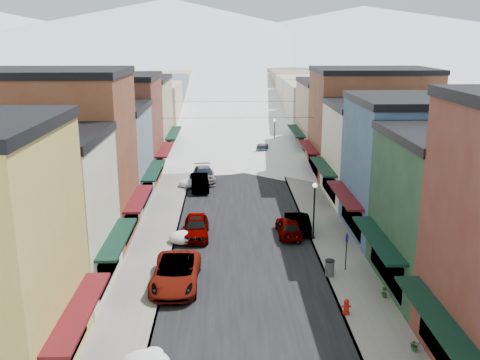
{
  "coord_description": "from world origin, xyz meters",
  "views": [
    {
      "loc": [
        -1.23,
        -16.98,
        14.6
      ],
      "look_at": [
        0.0,
        28.13,
        2.48
      ],
      "focal_mm": 40.0,
      "sensor_mm": 36.0,
      "label": 1
    }
  ],
  "objects": [
    {
      "name": "bldg_l_brick_far",
      "position": [
        -14.19,
        38.0,
        5.51
      ],
      "size": [
        13.3,
        9.2,
        11.0
      ],
      "color": "brown",
      "rests_on": "ground"
    },
    {
      "name": "snow_pile_mid",
      "position": [
        -4.28,
        19.68,
        0.45
      ],
      "size": [
        2.22,
        2.57,
        0.94
      ],
      "color": "white",
      "rests_on": "ground"
    },
    {
      "name": "bldg_l_cream",
      "position": [
        -13.19,
        12.5,
        4.76
      ],
      "size": [
        11.3,
        8.2,
        9.5
      ],
      "color": "beige",
      "rests_on": "ground"
    },
    {
      "name": "car_lane_white",
      "position": [
        2.16,
        68.93,
        0.78
      ],
      "size": [
        3.01,
        5.77,
        1.55
      ],
      "primitive_type": "imported",
      "rotation": [
        0.0,
        0.0,
        3.22
      ],
      "color": "white",
      "rests_on": "ground"
    },
    {
      "name": "bldg_r_blue",
      "position": [
        13.19,
        21.0,
        5.26
      ],
      "size": [
        11.3,
        9.2,
        10.5
      ],
      "color": "#355578",
      "rests_on": "ground"
    },
    {
      "name": "mountain_ridge",
      "position": [
        -19.47,
        277.18,
        14.36
      ],
      "size": [
        670.0,
        340.0,
        34.0
      ],
      "color": "silver",
      "rests_on": "ground"
    },
    {
      "name": "planter_near",
      "position": [
        7.7,
        5.25,
        0.42
      ],
      "size": [
        0.56,
        0.51,
        0.54
      ],
      "primitive_type": "imported",
      "rotation": [
        0.0,
        0.0,
        -0.21
      ],
      "color": "#295B29",
      "rests_on": "sidewalk_right"
    },
    {
      "name": "bldg_l_tan",
      "position": [
        -13.19,
        48.0,
        5.01
      ],
      "size": [
        11.3,
        11.2,
        10.0
      ],
      "color": "tan",
      "rests_on": "ground"
    },
    {
      "name": "trash_can",
      "position": [
        5.2,
        13.6,
        0.68
      ],
      "size": [
        0.61,
        0.61,
        1.03
      ],
      "color": "#5D5F62",
      "rests_on": "sidewalk_right"
    },
    {
      "name": "parking_sign",
      "position": [
        6.39,
        14.43,
        1.59
      ],
      "size": [
        0.1,
        0.33,
        2.47
      ],
      "color": "black",
      "rests_on": "sidewalk_right"
    },
    {
      "name": "planter_far",
      "position": [
        7.8,
        10.67,
        0.45
      ],
      "size": [
        0.42,
        0.42,
        0.59
      ],
      "primitive_type": "imported",
      "rotation": [
        0.0,
        0.0,
        0.3
      ],
      "color": "#2B5225",
      "rests_on": "sidewalk_right"
    },
    {
      "name": "curb_right",
      "position": [
        5.05,
        60.0,
        0.07
      ],
      "size": [
        0.1,
        160.0,
        0.15
      ],
      "primitive_type": "cube",
      "color": "slate",
      "rests_on": "ground"
    },
    {
      "name": "road",
      "position": [
        0.0,
        60.0,
        0.01
      ],
      "size": [
        10.0,
        160.0,
        0.01
      ],
      "primitive_type": "cube",
      "color": "black",
      "rests_on": "ground"
    },
    {
      "name": "bldg_r_tan",
      "position": [
        13.19,
        49.0,
        4.76
      ],
      "size": [
        11.3,
        11.2,
        9.5
      ],
      "color": "#947B61",
      "rests_on": "ground"
    },
    {
      "name": "bldg_l_brick_near",
      "position": [
        -13.69,
        20.5,
        6.26
      ],
      "size": [
        12.3,
        8.2,
        12.5
      ],
      "color": "brown",
      "rests_on": "ground"
    },
    {
      "name": "snow_pile_far",
      "position": [
        -4.88,
        34.67,
        0.43
      ],
      "size": [
        2.12,
        2.51,
        0.9
      ],
      "color": "white",
      "rests_on": "ground"
    },
    {
      "name": "car_dark_hatch",
      "position": [
        -3.8,
        33.71,
        0.77
      ],
      "size": [
        2.02,
        4.8,
        1.54
      ],
      "primitive_type": "imported",
      "rotation": [
        0.0,
        0.0,
        0.08
      ],
      "color": "black",
      "rests_on": "ground"
    },
    {
      "name": "sidewalk_left",
      "position": [
        -6.6,
        60.0,
        0.07
      ],
      "size": [
        3.2,
        160.0,
        0.15
      ],
      "primitive_type": "cube",
      "color": "gray",
      "rests_on": "ground"
    },
    {
      "name": "car_silver_sedan",
      "position": [
        -3.5,
        20.89,
        0.8
      ],
      "size": [
        2.0,
        4.75,
        1.6
      ],
      "primitive_type": "imported",
      "rotation": [
        0.0,
        0.0,
        0.02
      ],
      "color": "#989AA0",
      "rests_on": "ground"
    },
    {
      "name": "car_lane_silver",
      "position": [
        -1.41,
        56.61,
        0.82
      ],
      "size": [
        2.51,
        5.02,
        1.64
      ],
      "primitive_type": "imported",
      "rotation": [
        0.0,
        0.0,
        -0.12
      ],
      "color": "#A0A3A8",
      "rests_on": "ground"
    },
    {
      "name": "bldg_r_cream",
      "position": [
        13.69,
        30.0,
        4.51
      ],
      "size": [
        12.3,
        9.2,
        9.0
      ],
      "color": "#EEE5BF",
      "rests_on": "ground"
    },
    {
      "name": "bldg_r_green",
      "position": [
        13.19,
        12.0,
        4.76
      ],
      "size": [
        11.3,
        9.2,
        9.5
      ],
      "color": "#1D3D27",
      "rests_on": "ground"
    },
    {
      "name": "fire_hydrant",
      "position": [
        5.2,
        8.81,
        0.55
      ],
      "size": [
        0.51,
        0.38,
        0.87
      ],
      "color": "#B21509",
      "rests_on": "sidewalk_right"
    },
    {
      "name": "car_green_sedan",
      "position": [
        4.3,
        22.01,
        0.72
      ],
      "size": [
        1.61,
        4.4,
        1.44
      ],
      "primitive_type": "imported",
      "rotation": [
        0.0,
        0.0,
        3.16
      ],
      "color": "black",
      "rests_on": "ground"
    },
    {
      "name": "car_gray_suv",
      "position": [
        3.5,
        21.02,
        0.72
      ],
      "size": [
        1.79,
        4.27,
        1.44
      ],
      "primitive_type": "imported",
      "rotation": [
        0.0,
        0.0,
        3.16
      ],
      "color": "gray",
      "rests_on": "ground"
    },
    {
      "name": "overhead_cables",
      "position": [
        0.0,
        47.5,
        6.2
      ],
      "size": [
        16.4,
        15.04,
        0.04
      ],
      "color": "black",
      "rests_on": "ground"
    },
    {
      "name": "bldg_l_grayblue",
      "position": [
        -13.19,
        29.0,
        4.51
      ],
      "size": [
        11.3,
        9.2,
        9.0
      ],
      "color": "slate",
      "rests_on": "ground"
    },
    {
      "name": "bldg_r_brick_far",
      "position": [
        14.19,
        39.0,
        5.76
      ],
      "size": [
        13.3,
        9.2,
        11.5
      ],
      "color": "brown",
      "rests_on": "ground"
    },
    {
      "name": "car_black_sedan",
      "position": [
        3.5,
        49.91,
        0.72
      ],
      "size": [
        2.49,
        5.16,
        1.45
      ],
      "primitive_type": "imported",
      "rotation": [
        0.0,
        0.0,
        3.05
      ],
      "color": "black",
      "rests_on": "ground"
    },
    {
      "name": "streetlamp_near",
      "position": [
        5.2,
        19.99,
        2.84
      ],
      "size": [
        0.35,
        0.35,
        4.26
      ],
      "color": "black",
      "rests_on": "sidewalk_right"
    },
    {
      "name": "car_white_suv",
      "position": [
        -4.3,
        12.73,
        0.83
      ],
      "size": [
        2.84,
        6.02,
        1.66
      ],
      "primitive_type": "imported",
      "rotation": [
        0.0,
        0.0,
        -0.01
      ],
      "color": "silver",
      "rests_on": "ground"
    },
    {
      "name": "sidewalk_right",
      "position": [
        6.6,
        60.0,
        0.07
      ],
      "size": [
        3.2,
        160.0,
        0.15
      ],
      "primitive_type": "cube",
      "color": "gray",
      "rests_on": "ground"
    },
    {
      "name": "distant_blocks",
      "position": [
        0.0,
        83.0,
        4.0
      ],
      "size": [
        34.0,
        55.0,
        8.0
      ],
      "color": "gray",
      "rests_on": "ground"
    },
    {
      "name": "streetlamp_far",
      "position": [
        5.2,
        52.42,
        2.69
      ],
      "size": [
        0.33,
        0.33,
        4.02
      ],
      "color": "black",
      "rests_on": "sidewalk_right"
    },
    {
      "name": "curb_left",
      "position": [
        -5.05,
        60.0,
        0.07
      ],
      "size": [
        0.1,
        160.0,
        0.15
      ],
      "primitive_type": "cube",
      "color": "slate",
      "rests_on": "ground"
    },
    {
      "name": "car_silver_wagon",
      "position": [
        -3.5,
        36.82,
        0.75
      ],
      "size": [
        2.72,
        5.41,
        1.51
      ],
      "primitive_type": "imported",
      "rotation": [
        0.0,
        0.0,
        0.12
      ],
      "color": "#A8ACB1",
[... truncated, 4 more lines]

